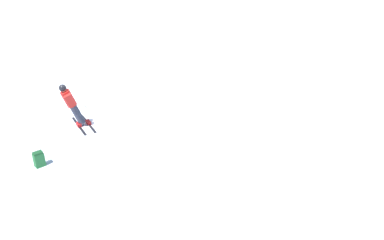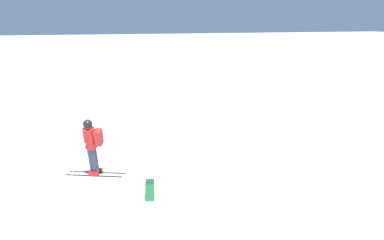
{
  "view_description": "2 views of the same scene",
  "coord_description": "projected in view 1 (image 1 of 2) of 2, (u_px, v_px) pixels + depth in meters",
  "views": [
    {
      "loc": [
        9.8,
        9.21,
        6.42
      ],
      "look_at": [
        0.15,
        4.39,
        1.05
      ],
      "focal_mm": 35.0,
      "sensor_mm": 36.0,
      "label": 1
    },
    {
      "loc": [
        15.26,
        -3.65,
        4.42
      ],
      "look_at": [
        0.18,
        3.21,
        1.31
      ],
      "focal_mm": 50.0,
      "sensor_mm": 36.0,
      "label": 2
    }
  ],
  "objects": [
    {
      "name": "ground_plane",
      "position": [
        92.0,
        120.0,
        14.39
      ],
      "size": [
        300.0,
        300.0,
        0.0
      ],
      "primitive_type": "plane",
      "color": "white"
    },
    {
      "name": "skier",
      "position": [
        72.0,
        104.0,
        13.42
      ],
      "size": [
        1.54,
        1.67,
        1.77
      ],
      "rotation": [
        0.0,
        0.0,
        -0.56
      ],
      "color": "black",
      "rests_on": "ground"
    },
    {
      "name": "spare_backpack",
      "position": [
        39.0,
        159.0,
        11.44
      ],
      "size": [
        0.36,
        0.32,
        0.5
      ],
      "rotation": [
        0.0,
        0.0,
        2.76
      ],
      "color": "#236633",
      "rests_on": "ground"
    }
  ]
}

